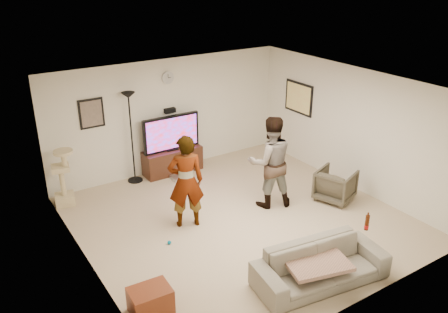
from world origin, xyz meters
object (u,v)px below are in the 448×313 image
person_left (186,182)px  armchair (335,185)px  sofa (321,265)px  side_table (150,301)px  tv_stand (173,161)px  tv (171,133)px  cat_tree (62,178)px  beer_bottle (367,223)px  person_right (270,162)px  floor_lamp (132,138)px

person_left → armchair: size_ratio=2.46×
sofa → side_table: size_ratio=3.63×
tv_stand → side_table: tv_stand is taller
tv → armchair: size_ratio=1.88×
cat_tree → person_left: 2.57m
person_left → sofa: 2.70m
person_left → sofa: size_ratio=0.86×
tv → beer_bottle: bearing=-78.2°
tv → person_right: person_right is taller
tv → beer_bottle: tv is taller
sofa → floor_lamp: bearing=109.6°
tv → person_left: 2.29m
armchair → side_table: 4.52m
armchair → sofa: bearing=109.3°
cat_tree → side_table: bearing=-88.0°
cat_tree → side_table: size_ratio=2.05×
floor_lamp → cat_tree: floor_lamp is taller
tv_stand → side_table: bearing=-121.1°
person_left → sofa: bearing=129.7°
person_right → sofa: 2.51m
sofa → person_right: bearing=78.2°
floor_lamp → sofa: size_ratio=0.98×
person_right → beer_bottle: bearing=112.7°
person_left → cat_tree: bearing=-29.5°
person_left → person_right: size_ratio=0.95×
tv_stand → cat_tree: (-2.45, -0.17, 0.29)m
cat_tree → person_right: bearing=-33.1°
sofa → side_table: (-2.37, 0.78, -0.11)m
armchair → tv: bearing=15.0°
side_table → cat_tree: bearing=92.0°
tv_stand → beer_bottle: size_ratio=5.27×
sofa → armchair: 2.67m
sofa → beer_bottle: bearing=8.2°
person_left → person_right: bearing=-166.4°
floor_lamp → side_table: 4.22m
cat_tree → person_left: bearing=-50.2°
beer_bottle → side_table: 3.42m
tv → cat_tree: tv is taller
floor_lamp → tv_stand: bearing=-2.9°
armchair → floor_lamp: bearing=24.6°
tv → cat_tree: bearing=-175.9°
tv_stand → person_left: bearing=-110.8°
tv_stand → person_right: 2.58m
tv → tv_stand: bearing=0.0°
person_right → beer_bottle: size_ratio=7.20×
beer_bottle → armchair: size_ratio=0.36×
sofa → side_table: bearing=170.0°
person_right → person_left: bearing=13.5°
cat_tree → tv: bearing=4.1°
armchair → person_left: bearing=54.4°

